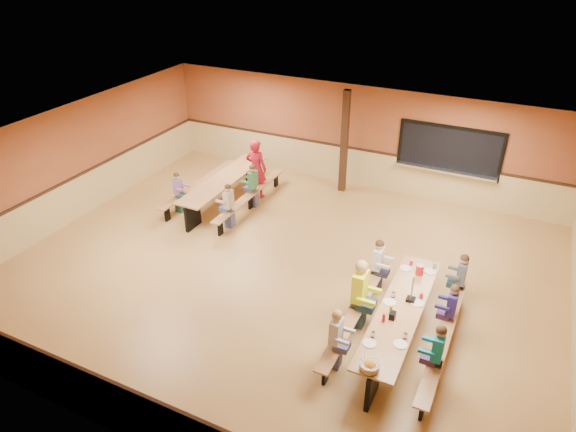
% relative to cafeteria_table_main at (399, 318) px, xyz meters
% --- Properties ---
extents(ground, '(12.00, 12.00, 0.00)m').
position_rel_cafeteria_table_main_xyz_m(ground, '(-2.97, 1.11, -0.53)').
color(ground, '#9F723C').
rests_on(ground, ground).
extents(room_envelope, '(12.04, 10.04, 3.02)m').
position_rel_cafeteria_table_main_xyz_m(room_envelope, '(-2.97, 1.11, 0.16)').
color(room_envelope, brown).
rests_on(room_envelope, ground).
extents(kitchen_pass_through, '(2.78, 0.28, 1.38)m').
position_rel_cafeteria_table_main_xyz_m(kitchen_pass_through, '(-0.37, 6.07, 0.96)').
color(kitchen_pass_through, black).
rests_on(kitchen_pass_through, ground).
extents(structural_post, '(0.18, 0.18, 3.00)m').
position_rel_cafeteria_table_main_xyz_m(structural_post, '(-3.17, 5.51, 0.97)').
color(structural_post, black).
rests_on(structural_post, ground).
extents(cafeteria_table_main, '(1.91, 3.70, 0.74)m').
position_rel_cafeteria_table_main_xyz_m(cafeteria_table_main, '(0.00, 0.00, 0.00)').
color(cafeteria_table_main, '#9D693E').
rests_on(cafeteria_table_main, ground).
extents(cafeteria_table_second, '(1.91, 3.70, 0.74)m').
position_rel_cafeteria_table_main_xyz_m(cafeteria_table_second, '(-5.86, 3.34, 0.00)').
color(cafeteria_table_second, '#9D693E').
rests_on(cafeteria_table_second, ground).
extents(seated_child_white_left, '(0.38, 0.31, 1.22)m').
position_rel_cafeteria_table_main_xyz_m(seated_child_white_left, '(-0.83, -1.12, 0.09)').
color(seated_child_white_left, '#BBBAC1').
rests_on(seated_child_white_left, ground).
extents(seated_adult_yellow, '(0.49, 0.40, 1.46)m').
position_rel_cafeteria_table_main_xyz_m(seated_adult_yellow, '(-0.83, 0.11, 0.20)').
color(seated_adult_yellow, '#E9FF19').
rests_on(seated_adult_yellow, ground).
extents(seated_child_grey_left, '(0.38, 0.31, 1.23)m').
position_rel_cafeteria_table_main_xyz_m(seated_child_grey_left, '(-0.83, 1.31, 0.09)').
color(seated_child_grey_left, silver).
rests_on(seated_child_grey_left, ground).
extents(seated_child_teal_right, '(0.38, 0.31, 1.23)m').
position_rel_cafeteria_table_main_xyz_m(seated_child_teal_right, '(0.83, -0.75, 0.09)').
color(seated_child_teal_right, teal).
rests_on(seated_child_teal_right, ground).
extents(seated_child_navy_right, '(0.36, 0.29, 1.19)m').
position_rel_cafeteria_table_main_xyz_m(seated_child_navy_right, '(0.83, 0.50, 0.07)').
color(seated_child_navy_right, navy).
rests_on(seated_child_navy_right, ground).
extents(seated_child_char_right, '(0.37, 0.30, 1.21)m').
position_rel_cafeteria_table_main_xyz_m(seated_child_char_right, '(0.83, 1.55, 0.08)').
color(seated_child_char_right, '#494F52').
rests_on(seated_child_char_right, ground).
extents(seated_child_purple_sec, '(0.34, 0.28, 1.14)m').
position_rel_cafeteria_table_main_xyz_m(seated_child_purple_sec, '(-6.69, 2.35, 0.05)').
color(seated_child_purple_sec, '#81598E').
rests_on(seated_child_purple_sec, ground).
extents(seated_child_green_sec, '(0.37, 0.31, 1.22)m').
position_rel_cafeteria_table_main_xyz_m(seated_child_green_sec, '(-5.04, 3.52, 0.08)').
color(seated_child_green_sec, '#367948').
rests_on(seated_child_green_sec, ground).
extents(seated_child_tan_sec, '(0.36, 0.30, 1.19)m').
position_rel_cafeteria_table_main_xyz_m(seated_child_tan_sec, '(-5.04, 2.25, 0.07)').
color(seated_child_tan_sec, '#AF9D8C').
rests_on(seated_child_tan_sec, ground).
extents(standing_woman, '(0.64, 0.43, 1.73)m').
position_rel_cafeteria_table_main_xyz_m(standing_woman, '(-5.24, 4.07, 0.34)').
color(standing_woman, '#A31223').
rests_on(standing_woman, ground).
extents(punch_pitcher, '(0.16, 0.16, 0.22)m').
position_rel_cafeteria_table_main_xyz_m(punch_pitcher, '(0.05, 1.22, 0.32)').
color(punch_pitcher, red).
rests_on(punch_pitcher, cafeteria_table_main).
extents(chip_bowl, '(0.32, 0.32, 0.15)m').
position_rel_cafeteria_table_main_xyz_m(chip_bowl, '(-0.06, -1.65, 0.29)').
color(chip_bowl, '#FFAB28').
rests_on(chip_bowl, cafeteria_table_main).
extents(napkin_dispenser, '(0.10, 0.14, 0.13)m').
position_rel_cafeteria_table_main_xyz_m(napkin_dispenser, '(-0.07, -0.31, 0.28)').
color(napkin_dispenser, black).
rests_on(napkin_dispenser, cafeteria_table_main).
extents(condiment_mustard, '(0.06, 0.06, 0.17)m').
position_rel_cafeteria_table_main_xyz_m(condiment_mustard, '(-0.14, -0.19, 0.30)').
color(condiment_mustard, yellow).
rests_on(condiment_mustard, cafeteria_table_main).
extents(condiment_ketchup, '(0.06, 0.06, 0.17)m').
position_rel_cafeteria_table_main_xyz_m(condiment_ketchup, '(-0.19, -0.46, 0.30)').
color(condiment_ketchup, '#B2140F').
rests_on(condiment_ketchup, cafeteria_table_main).
extents(table_paddle, '(0.16, 0.16, 0.56)m').
position_rel_cafeteria_table_main_xyz_m(table_paddle, '(0.11, 0.32, 0.35)').
color(table_paddle, black).
rests_on(table_paddle, cafeteria_table_main).
extents(place_settings, '(0.65, 3.30, 0.11)m').
position_rel_cafeteria_table_main_xyz_m(place_settings, '(0.00, 0.00, 0.27)').
color(place_settings, beige).
rests_on(place_settings, cafeteria_table_main).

